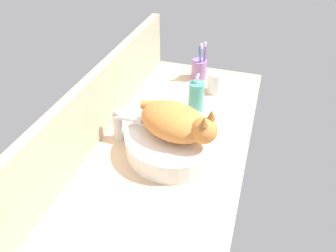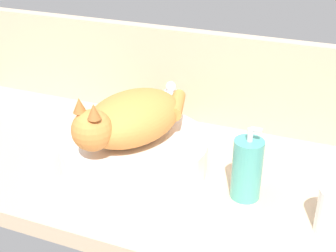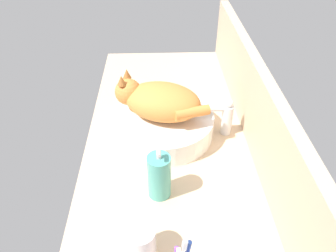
# 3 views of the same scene
# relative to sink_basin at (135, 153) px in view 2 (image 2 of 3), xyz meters

# --- Properties ---
(ground_plane) EXTENTS (1.32, 0.57, 0.04)m
(ground_plane) POSITION_rel_sink_basin_xyz_m (0.02, 0.03, -0.06)
(ground_plane) COLOR #D1B28E
(backsplash_panel) EXTENTS (1.32, 0.04, 0.25)m
(backsplash_panel) POSITION_rel_sink_basin_xyz_m (0.02, 0.30, 0.09)
(backsplash_panel) COLOR #CCAD8C
(backsplash_panel) RESTS_ON ground_plane
(sink_basin) EXTENTS (0.34, 0.34, 0.08)m
(sink_basin) POSITION_rel_sink_basin_xyz_m (0.00, 0.00, 0.00)
(sink_basin) COLOR white
(sink_basin) RESTS_ON ground_plane
(cat) EXTENTS (0.24, 0.30, 0.14)m
(cat) POSITION_rel_sink_basin_xyz_m (-0.00, -0.01, 0.10)
(cat) COLOR orange
(cat) RESTS_ON sink_basin
(faucet) EXTENTS (0.04, 0.12, 0.14)m
(faucet) POSITION_rel_sink_basin_xyz_m (0.01, 0.20, 0.04)
(faucet) COLOR silver
(faucet) RESTS_ON ground_plane
(soap_dispenser) EXTENTS (0.06, 0.06, 0.17)m
(soap_dispenser) POSITION_rel_sink_basin_xyz_m (0.27, -0.02, 0.03)
(soap_dispenser) COLOR teal
(soap_dispenser) RESTS_ON ground_plane
(water_glass) EXTENTS (0.07, 0.07, 0.09)m
(water_glass) POSITION_rel_sink_basin_xyz_m (0.45, -0.06, 0.00)
(water_glass) COLOR white
(water_glass) RESTS_ON ground_plane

